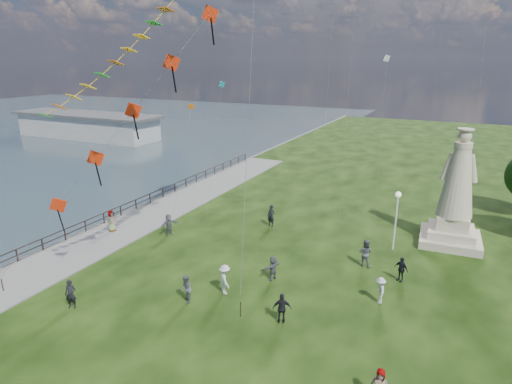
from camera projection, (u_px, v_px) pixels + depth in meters
The scene contains 17 objects.
waterfront at pixel (105, 231), 34.99m from camera, with size 200.00×200.00×1.51m.
pier_pavilion at pixel (87, 125), 78.13m from camera, with size 30.00×8.00×4.40m.
statue at pixel (455, 202), 31.61m from camera, with size 4.53×4.53×8.73m.
lamppost at pixel (397, 208), 30.42m from camera, with size 0.41×0.41×4.47m.
person_0 at pixel (71, 294), 23.83m from camera, with size 0.63×0.41×1.73m, color black.
person_1 at pixel (186, 289), 24.35m from camera, with size 0.82×0.51×1.70m, color #595960.
person_2 at pixel (225, 279), 25.31m from camera, with size 1.18×0.61×1.83m, color silver.
person_3 at pixel (282, 308), 22.48m from camera, with size 1.00×0.51×1.70m, color black.
person_5 at pixel (169, 225), 33.79m from camera, with size 1.62×0.70×1.75m, color #595960.
person_6 at pixel (271, 216), 35.48m from camera, with size 0.69×0.45×1.89m, color black.
person_7 at pixel (365, 253), 28.69m from camera, with size 0.93×0.57×1.91m, color #595960.
person_8 at pixel (380, 290), 24.36m from camera, with size 1.02×0.52×1.57m, color silver.
person_9 at pixel (401, 269), 26.79m from camera, with size 0.94×0.48×1.61m, color black.
person_10 at pixel (112, 222), 34.34m from camera, with size 0.85×0.52×1.74m, color #595960.
person_11 at pixel (273, 268), 26.96m from camera, with size 1.47×0.63×1.58m, color #595960.
red_kite_train at pixel (130, 118), 24.96m from camera, with size 10.01×9.35×16.39m.
small_kites at pixel (354, 56), 35.39m from camera, with size 28.17×14.41×24.07m.
Camera 1 is at (10.10, -14.77, 13.39)m, focal length 30.00 mm.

